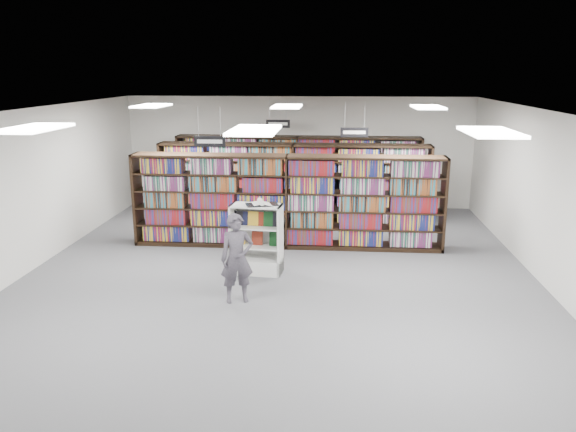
# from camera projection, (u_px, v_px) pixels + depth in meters

# --- Properties ---
(floor) EXTENTS (12.00, 12.00, 0.00)m
(floor) POSITION_uv_depth(u_px,v_px,m) (278.00, 276.00, 10.99)
(floor) COLOR #4C4D51
(floor) RESTS_ON ground
(ceiling) EXTENTS (10.00, 12.00, 0.10)m
(ceiling) POSITION_uv_depth(u_px,v_px,m) (278.00, 111.00, 10.19)
(ceiling) COLOR white
(ceiling) RESTS_ON wall_back
(wall_back) EXTENTS (10.00, 0.10, 3.20)m
(wall_back) POSITION_uv_depth(u_px,v_px,m) (299.00, 152.00, 16.38)
(wall_back) COLOR silver
(wall_back) RESTS_ON ground
(wall_front) EXTENTS (10.00, 0.10, 3.20)m
(wall_front) POSITION_uv_depth(u_px,v_px,m) (208.00, 349.00, 4.80)
(wall_front) COLOR silver
(wall_front) RESTS_ON ground
(wall_left) EXTENTS (0.10, 12.00, 3.20)m
(wall_left) POSITION_uv_depth(u_px,v_px,m) (25.00, 192.00, 10.99)
(wall_left) COLOR silver
(wall_left) RESTS_ON ground
(wall_right) EXTENTS (0.10, 12.00, 3.20)m
(wall_right) POSITION_uv_depth(u_px,v_px,m) (552.00, 202.00, 10.19)
(wall_right) COLOR silver
(wall_right) RESTS_ON ground
(bookshelf_row_near) EXTENTS (7.00, 0.60, 2.10)m
(bookshelf_row_near) POSITION_uv_depth(u_px,v_px,m) (287.00, 201.00, 12.66)
(bookshelf_row_near) COLOR black
(bookshelf_row_near) RESTS_ON floor
(bookshelf_row_mid) EXTENTS (7.00, 0.60, 2.10)m
(bookshelf_row_mid) POSITION_uv_depth(u_px,v_px,m) (294.00, 184.00, 14.59)
(bookshelf_row_mid) COLOR black
(bookshelf_row_mid) RESTS_ON floor
(bookshelf_row_far) EXTENTS (7.00, 0.60, 2.10)m
(bookshelf_row_far) POSITION_uv_depth(u_px,v_px,m) (298.00, 173.00, 16.23)
(bookshelf_row_far) COLOR black
(bookshelf_row_far) RESTS_ON floor
(aisle_sign_left) EXTENTS (0.65, 0.02, 0.80)m
(aisle_sign_left) POSITION_uv_depth(u_px,v_px,m) (210.00, 140.00, 11.44)
(aisle_sign_left) COLOR #B2B2B7
(aisle_sign_left) RESTS_ON ceiling
(aisle_sign_right) EXTENTS (0.65, 0.02, 0.80)m
(aisle_sign_right) POSITION_uv_depth(u_px,v_px,m) (354.00, 131.00, 13.13)
(aisle_sign_right) COLOR #B2B2B7
(aisle_sign_right) RESTS_ON ceiling
(aisle_sign_center) EXTENTS (0.65, 0.02, 0.80)m
(aisle_sign_center) POSITION_uv_depth(u_px,v_px,m) (278.00, 123.00, 15.22)
(aisle_sign_center) COLOR #B2B2B7
(aisle_sign_center) RESTS_ON ceiling
(troffer_front_left) EXTENTS (0.60, 1.20, 0.04)m
(troffer_front_left) POSITION_uv_depth(u_px,v_px,m) (34.00, 128.00, 7.54)
(troffer_front_left) COLOR white
(troffer_front_left) RESTS_ON ceiling
(troffer_front_center) EXTENTS (0.60, 1.20, 0.04)m
(troffer_front_center) POSITION_uv_depth(u_px,v_px,m) (255.00, 130.00, 7.30)
(troffer_front_center) COLOR white
(troffer_front_center) RESTS_ON ceiling
(troffer_front_right) EXTENTS (0.60, 1.20, 0.04)m
(troffer_front_right) POSITION_uv_depth(u_px,v_px,m) (491.00, 132.00, 7.06)
(troffer_front_right) COLOR white
(troffer_front_right) RESTS_ON ceiling
(troffer_back_left) EXTENTS (0.60, 1.20, 0.04)m
(troffer_back_left) POSITION_uv_depth(u_px,v_px,m) (152.00, 106.00, 12.37)
(troffer_back_left) COLOR white
(troffer_back_left) RESTS_ON ceiling
(troffer_back_center) EXTENTS (0.60, 1.20, 0.04)m
(troffer_back_center) POSITION_uv_depth(u_px,v_px,m) (287.00, 106.00, 12.13)
(troffer_back_center) COLOR white
(troffer_back_center) RESTS_ON ceiling
(troffer_back_right) EXTENTS (0.60, 1.20, 0.04)m
(troffer_back_right) POSITION_uv_depth(u_px,v_px,m) (428.00, 107.00, 11.89)
(troffer_back_right) COLOR white
(troffer_back_right) RESTS_ON ceiling
(endcap_display) EXTENTS (1.04, 0.59, 1.39)m
(endcap_display) POSITION_uv_depth(u_px,v_px,m) (257.00, 249.00, 11.14)
(endcap_display) COLOR silver
(endcap_display) RESTS_ON floor
(open_book) EXTENTS (0.69, 0.52, 0.13)m
(open_book) POSITION_uv_depth(u_px,v_px,m) (262.00, 203.00, 10.86)
(open_book) COLOR black
(open_book) RESTS_ON endcap_display
(shopper) EXTENTS (0.66, 0.54, 1.57)m
(shopper) POSITION_uv_depth(u_px,v_px,m) (237.00, 258.00, 9.63)
(shopper) COLOR #4B4650
(shopper) RESTS_ON floor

